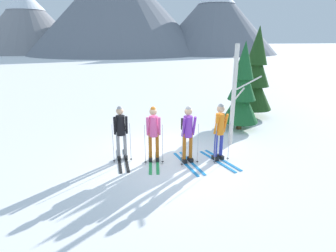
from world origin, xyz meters
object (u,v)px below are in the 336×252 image
pine_tree_near (242,90)px  pine_tree_mid (255,77)px  birch_tree_tall (234,95)px  skier_in_orange (220,129)px  skier_in_black (121,131)px  skier_in_pink (154,131)px  skier_in_purple (188,131)px

pine_tree_near → pine_tree_mid: (1.50, 1.78, 0.31)m
birch_tree_tall → skier_in_orange: bearing=-127.8°
skier_in_orange → pine_tree_mid: bearing=52.7°
skier_in_orange → skier_in_black: bearing=169.0°
skier_in_orange → birch_tree_tall: size_ratio=0.52×
skier_in_pink → skier_in_black: bearing=163.3°
pine_tree_near → skier_in_orange: bearing=-125.5°
skier_in_pink → skier_in_orange: size_ratio=0.97×
skier_in_purple → pine_tree_near: bearing=42.8°
skier_in_purple → pine_tree_near: pine_tree_near is taller
skier_in_pink → pine_tree_mid: (5.59, 4.34, 0.97)m
skier_in_pink → skier_in_purple: 1.07m
skier_in_purple → birch_tree_tall: 2.48m
skier_in_purple → skier_in_black: bearing=164.0°
skier_in_black → pine_tree_mid: bearing=31.5°
pine_tree_mid → skier_in_purple: bearing=-134.6°
skier_in_orange → birch_tree_tall: 1.77m
skier_in_purple → pine_tree_near: (3.06, 2.84, 0.65)m
skier_in_purple → pine_tree_mid: bearing=45.4°
skier_in_black → skier_in_purple: 2.11m
skier_in_black → pine_tree_mid: pine_tree_mid is taller
birch_tree_tall → skier_in_purple: bearing=-148.3°
pine_tree_near → pine_tree_mid: pine_tree_mid is taller
skier_in_black → pine_tree_near: pine_tree_near is taller
pine_tree_mid → skier_in_orange: bearing=-127.3°
skier_in_purple → skier_in_orange: 1.03m
skier_in_black → skier_in_purple: (2.03, -0.58, 0.06)m
skier_in_black → pine_tree_mid: 7.80m
skier_in_orange → birch_tree_tall: bearing=52.2°
skier_in_purple → skier_in_pink: bearing=164.8°
skier_in_black → birch_tree_tall: birch_tree_tall is taller
skier_in_orange → pine_tree_near: size_ratio=0.51×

